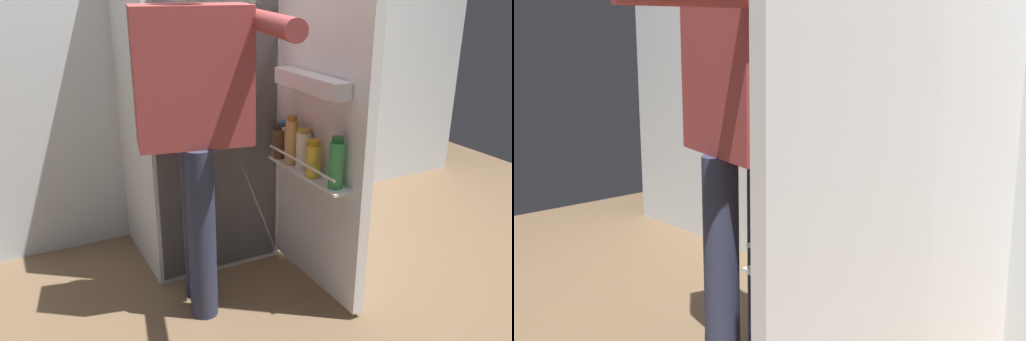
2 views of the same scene
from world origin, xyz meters
The scene contains 2 objects.
refrigerator centered at (0.03, 0.49, 0.86)m, with size 0.72×1.27×1.72m.
person centered at (-0.20, 0.02, 0.94)m, with size 0.55×0.81×1.56m.
Camera 2 is at (1.37, -1.32, 1.15)m, focal length 44.84 mm.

